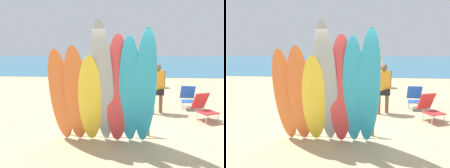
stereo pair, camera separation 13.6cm
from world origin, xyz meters
TOP-DOWN VIEW (x-y plane):
  - ground at (0.00, 14.00)m, footprint 60.00×60.00m
  - ocean_water at (0.00, 31.07)m, footprint 60.00×40.00m
  - surfboard_rack at (0.00, 0.00)m, footprint 2.20×0.07m
  - surfboard_orange_0 at (-0.95, -0.55)m, footprint 0.56×0.67m
  - surfboard_orange_1 at (-0.58, -0.63)m, footprint 0.54×0.79m
  - surfboard_yellow_2 at (-0.28, -0.60)m, footprint 0.59×0.77m
  - surfboard_grey_3 at (-0.00, -0.67)m, footprint 0.54×0.94m
  - surfboard_red_4 at (0.31, -0.61)m, footprint 0.57×0.67m
  - surfboard_teal_5 at (0.57, -0.64)m, footprint 0.50×0.77m
  - surfboard_teal_6 at (0.90, -0.67)m, footprint 0.49×0.84m
  - beachgoer_photographing at (1.47, 2.00)m, footprint 0.54×0.39m
  - beachgoer_strolling at (1.80, 7.16)m, footprint 0.45×0.60m
  - beachgoer_by_water at (1.56, 8.41)m, footprint 0.46×0.66m
  - beachgoer_midbeach at (-0.49, 4.23)m, footprint 0.46×0.48m
  - beach_chair_red at (2.67, 2.74)m, footprint 0.56×0.76m
  - beach_chair_blue at (2.76, 1.34)m, footprint 0.74×0.83m

SIDE VIEW (x-z plane):
  - ground at x=0.00m, z-range 0.00..0.00m
  - ocean_water at x=0.00m, z-range 0.00..0.02m
  - beach_chair_red at x=2.67m, z-range 0.02..0.82m
  - beach_chair_blue at x=2.76m, z-range 0.02..0.84m
  - surfboard_rack at x=0.00m, z-range 0.18..0.92m
  - beachgoer_photographing at x=1.47m, z-range 0.12..1.75m
  - beachgoer_midbeach at x=-0.49m, z-range 0.13..1.78m
  - beachgoer_strolling at x=1.80m, z-range 0.13..1.84m
  - surfboard_yellow_2 at x=-0.28m, z-range 0.00..2.01m
  - beachgoer_by_water at x=1.56m, z-range 0.13..1.89m
  - surfboard_orange_0 at x=-0.95m, z-range 0.00..2.14m
  - surfboard_orange_1 at x=-0.58m, z-range 0.00..2.21m
  - surfboard_teal_5 at x=0.57m, z-range 0.00..2.39m
  - surfboard_red_4 at x=0.31m, z-range 0.00..2.43m
  - surfboard_teal_6 at x=0.90m, z-range 0.00..2.54m
  - surfboard_grey_3 at x=0.00m, z-range 0.00..2.69m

